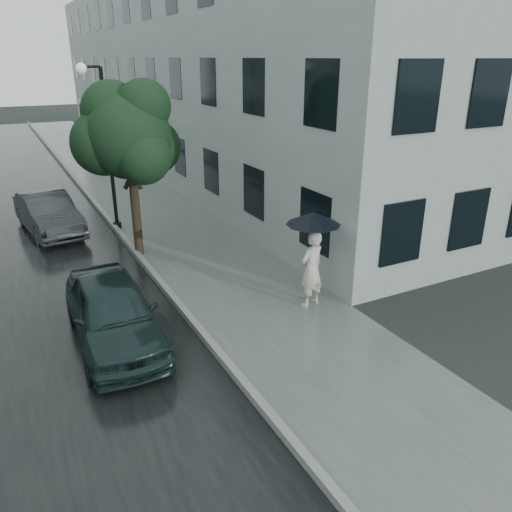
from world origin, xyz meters
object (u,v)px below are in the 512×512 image
pedestrian (311,269)px  street_tree (128,135)px  car_far (48,213)px  car_near (113,312)px  lamp_post (103,139)px

pedestrian → street_tree: bearing=-78.1°
car_far → car_near: bearing=-95.3°
pedestrian → car_far: (-4.68, 8.32, -0.25)m
street_tree → car_near: bearing=-110.5°
car_near → car_far: (-0.32, 7.82, -0.02)m
pedestrian → street_tree: 6.28m
pedestrian → car_near: 4.40m
lamp_post → street_tree: bearing=-84.5°
pedestrian → car_far: 9.55m
car_near → car_far: 7.83m
car_far → pedestrian: bearing=-68.3°
lamp_post → car_near: lamp_post is taller
pedestrian → car_far: size_ratio=0.46×
lamp_post → car_near: bearing=-100.0°
lamp_post → car_far: 3.05m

